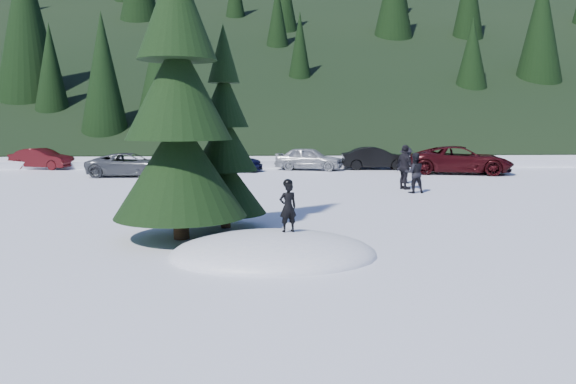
{
  "coord_description": "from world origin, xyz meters",
  "views": [
    {
      "loc": [
        -0.34,
        -11.79,
        2.87
      ],
      "look_at": [
        0.43,
        2.09,
        1.1
      ],
      "focal_mm": 35.0,
      "sensor_mm": 36.0,
      "label": 1
    }
  ],
  "objects": [
    {
      "name": "adult_0",
      "position": [
        5.91,
        10.12,
        0.8
      ],
      "size": [
        0.82,
        0.65,
        1.61
      ],
      "primitive_type": "imported",
      "rotation": [
        0.0,
        0.0,
        3.2
      ],
      "color": "black",
      "rests_on": "ground"
    },
    {
      "name": "spruce_tall",
      "position": [
        -2.2,
        1.8,
        3.32
      ],
      "size": [
        3.2,
        3.2,
        8.6
      ],
      "color": "black",
      "rests_on": "ground"
    },
    {
      "name": "forest_hillside",
      "position": [
        0.0,
        54.0,
        12.5
      ],
      "size": [
        200.0,
        60.0,
        25.0
      ],
      "primitive_type": null,
      "color": "black",
      "rests_on": "ground"
    },
    {
      "name": "car_1",
      "position": [
        -13.13,
        22.3,
        0.62
      ],
      "size": [
        3.96,
        2.3,
        1.23
      ],
      "primitive_type": "imported",
      "rotation": [
        0.0,
        0.0,
        1.29
      ],
      "color": "#3A0A0D",
      "rests_on": "ground"
    },
    {
      "name": "child_skier",
      "position": [
        0.32,
        0.14,
        1.02
      ],
      "size": [
        0.45,
        0.36,
        1.08
      ],
      "primitive_type": "imported",
      "rotation": [
        0.0,
        0.0,
        3.45
      ],
      "color": "black",
      "rests_on": "snow_mound"
    },
    {
      "name": "car_3",
      "position": [
        -2.1,
        20.29,
        0.62
      ],
      "size": [
        4.56,
        2.9,
        1.23
      ],
      "primitive_type": "imported",
      "rotation": [
        0.0,
        0.0,
        1.27
      ],
      "color": "black",
      "rests_on": "ground"
    },
    {
      "name": "spruce_short",
      "position": [
        -1.2,
        3.2,
        2.1
      ],
      "size": [
        2.2,
        2.2,
        5.37
      ],
      "color": "black",
      "rests_on": "ground"
    },
    {
      "name": "car_2",
      "position": [
        -6.88,
        17.56,
        0.61
      ],
      "size": [
        4.41,
        2.07,
        1.22
      ],
      "primitive_type": "imported",
      "rotation": [
        0.0,
        0.0,
        1.56
      ],
      "color": "#4A4D51",
      "rests_on": "ground"
    },
    {
      "name": "ground",
      "position": [
        0.0,
        0.0,
        0.0
      ],
      "size": [
        200.0,
        200.0,
        0.0
      ],
      "primitive_type": "plane",
      "color": "white",
      "rests_on": "ground"
    },
    {
      "name": "car_4",
      "position": [
        2.7,
        20.8,
        0.67
      ],
      "size": [
        4.23,
        2.65,
        1.34
      ],
      "primitive_type": "imported",
      "rotation": [
        0.0,
        0.0,
        1.28
      ],
      "color": "#969A9E",
      "rests_on": "ground"
    },
    {
      "name": "car_5",
      "position": [
        6.68,
        20.99,
        0.66
      ],
      "size": [
        4.09,
        1.65,
        1.32
      ],
      "primitive_type": "imported",
      "rotation": [
        0.0,
        0.0,
        1.51
      ],
      "color": "black",
      "rests_on": "ground"
    },
    {
      "name": "car_6",
      "position": [
        10.69,
        18.01,
        0.75
      ],
      "size": [
        5.9,
        3.86,
        1.51
      ],
      "primitive_type": "imported",
      "rotation": [
        0.0,
        0.0,
        1.3
      ],
      "color": "black",
      "rests_on": "ground"
    },
    {
      "name": "adult_2",
      "position": [
        6.5,
        13.58,
        0.83
      ],
      "size": [
        1.12,
        1.24,
        1.67
      ],
      "primitive_type": "imported",
      "rotation": [
        0.0,
        0.0,
        2.17
      ],
      "color": "black",
      "rests_on": "ground"
    },
    {
      "name": "snow_mound",
      "position": [
        0.0,
        0.0,
        0.0
      ],
      "size": [
        4.48,
        3.52,
        0.96
      ],
      "primitive_type": "ellipsoid",
      "color": "silver",
      "rests_on": "ground"
    },
    {
      "name": "adult_1",
      "position": [
        5.84,
        11.31,
        0.94
      ],
      "size": [
        0.8,
        1.19,
        1.87
      ],
      "primitive_type": "imported",
      "rotation": [
        0.0,
        0.0,
        1.92
      ],
      "color": "black",
      "rests_on": "ground"
    }
  ]
}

